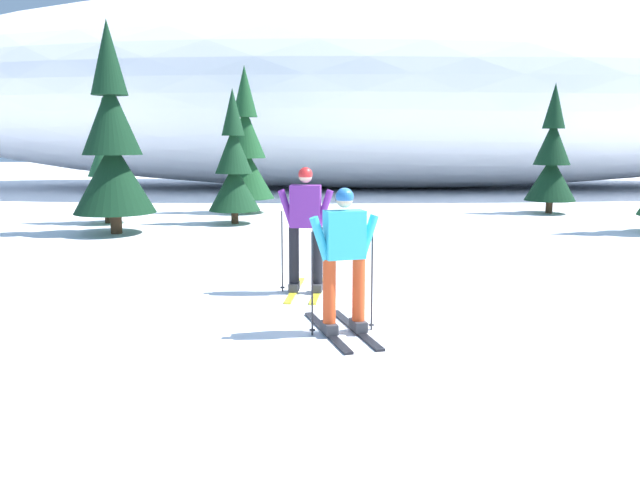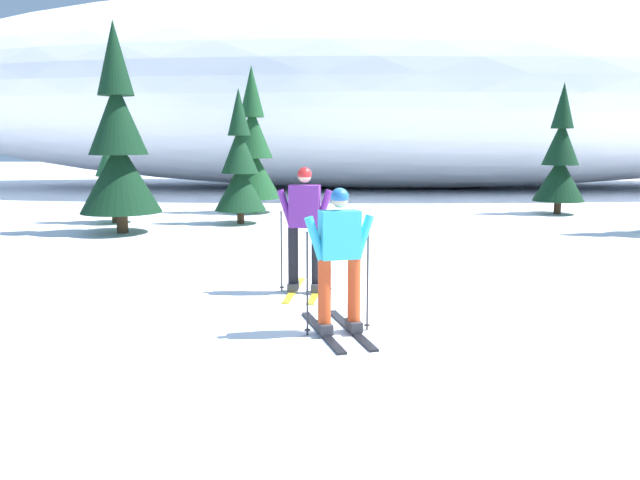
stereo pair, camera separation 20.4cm
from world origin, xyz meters
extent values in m
plane|color=white|center=(0.00, 0.00, 0.00)|extent=(120.00, 120.00, 0.00)
cube|color=black|center=(-1.11, -0.88, 0.01)|extent=(0.56, 1.60, 0.03)
cube|color=black|center=(-0.77, -0.78, 0.01)|extent=(0.56, 1.60, 0.03)
cube|color=#38383D|center=(-1.09, -0.97, 0.09)|extent=(0.21, 0.31, 0.12)
cube|color=#38383D|center=(-0.74, -0.87, 0.09)|extent=(0.21, 0.31, 0.12)
cylinder|color=#DB471E|center=(-1.09, -0.97, 0.52)|extent=(0.15, 0.15, 0.75)
cylinder|color=#DB471E|center=(-0.74, -0.87, 0.52)|extent=(0.15, 0.15, 0.75)
cube|color=#33B7D6|center=(-0.91, -0.92, 1.17)|extent=(0.50, 0.36, 0.55)
cylinder|color=#33B7D6|center=(-1.18, -1.00, 1.10)|extent=(0.29, 0.17, 0.58)
cylinder|color=#33B7D6|center=(-0.65, -0.84, 1.10)|extent=(0.29, 0.17, 0.58)
sphere|color=beige|center=(-0.91, -0.92, 1.57)|extent=(0.19, 0.19, 0.19)
sphere|color=#2366B2|center=(-0.91, -0.92, 1.60)|extent=(0.21, 0.21, 0.21)
cube|color=black|center=(-0.94, -0.84, 1.58)|extent=(0.15, 0.08, 0.07)
cylinder|color=#2D2D33|center=(-1.28, -0.97, 0.61)|extent=(0.02, 0.02, 1.21)
cylinder|color=#2D2D33|center=(-1.28, -0.97, 0.06)|extent=(0.07, 0.07, 0.01)
cylinder|color=#2D2D33|center=(-0.58, -0.76, 0.61)|extent=(0.02, 0.02, 1.21)
cylinder|color=#2D2D33|center=(-0.58, -0.76, 0.06)|extent=(0.07, 0.07, 0.01)
cube|color=gold|center=(-1.57, 1.20, 0.01)|extent=(0.26, 1.60, 0.03)
cube|color=gold|center=(-1.22, 1.17, 0.01)|extent=(0.26, 1.60, 0.03)
cube|color=#38383D|center=(-1.58, 1.10, 0.09)|extent=(0.17, 0.29, 0.12)
cube|color=#38383D|center=(-1.23, 1.07, 0.09)|extent=(0.17, 0.29, 0.12)
cylinder|color=black|center=(-1.58, 1.10, 0.57)|extent=(0.15, 0.15, 0.83)
cylinder|color=black|center=(-1.23, 1.07, 0.57)|extent=(0.15, 0.15, 0.83)
cube|color=#6B2889|center=(-1.40, 1.09, 1.29)|extent=(0.46, 0.28, 0.61)
cylinder|color=#6B2889|center=(-1.67, 1.11, 1.24)|extent=(0.28, 0.13, 0.58)
cylinder|color=#6B2889|center=(-1.13, 1.06, 1.24)|extent=(0.28, 0.13, 0.58)
sphere|color=beige|center=(-1.40, 1.09, 1.72)|extent=(0.19, 0.19, 0.19)
sphere|color=red|center=(-1.40, 1.09, 1.75)|extent=(0.21, 0.21, 0.21)
cube|color=black|center=(-1.39, 1.17, 1.73)|extent=(0.15, 0.05, 0.07)
cylinder|color=#2D2D33|center=(-1.75, 1.18, 0.60)|extent=(0.02, 0.02, 1.21)
cylinder|color=#2D2D33|center=(-1.75, 1.18, 0.06)|extent=(0.07, 0.07, 0.01)
cylinder|color=#2D2D33|center=(-1.04, 1.11, 0.60)|extent=(0.02, 0.02, 1.21)
cylinder|color=#2D2D33|center=(-1.04, 1.11, 0.06)|extent=(0.07, 0.07, 0.01)
cylinder|color=#47301E|center=(-6.98, 9.10, 0.23)|extent=(0.18, 0.18, 0.46)
cone|color=#1E512D|center=(-6.98, 9.10, 0.93)|extent=(1.31, 1.31, 1.18)
cone|color=#1E512D|center=(-6.98, 9.10, 1.87)|extent=(0.94, 0.94, 1.18)
cone|color=#1E512D|center=(-6.98, 9.10, 2.81)|extent=(0.58, 0.58, 1.18)
cylinder|color=#47301E|center=(-6.14, 7.15, 0.34)|extent=(0.27, 0.27, 0.68)
cone|color=black|center=(-6.14, 7.15, 1.38)|extent=(1.94, 1.94, 1.74)
cone|color=black|center=(-6.14, 7.15, 2.77)|extent=(1.40, 1.40, 1.74)
cone|color=black|center=(-6.14, 7.15, 4.16)|extent=(0.85, 0.85, 1.74)
cylinder|color=#47301E|center=(-3.51, 8.98, 0.24)|extent=(0.20, 0.20, 0.49)
cone|color=#14381E|center=(-3.51, 8.98, 0.99)|extent=(1.40, 1.40, 1.25)
cone|color=#14381E|center=(-3.51, 8.98, 1.99)|extent=(1.01, 1.01, 1.25)
cone|color=#14381E|center=(-3.51, 8.98, 2.99)|extent=(0.61, 0.61, 1.25)
cylinder|color=#47301E|center=(-3.50, 11.68, 0.30)|extent=(0.24, 0.24, 0.61)
cone|color=#194723|center=(-3.50, 11.68, 1.23)|extent=(1.74, 1.74, 1.56)
cone|color=#194723|center=(-3.50, 11.68, 2.48)|extent=(1.25, 1.25, 1.56)
cone|color=#194723|center=(-3.50, 11.68, 3.73)|extent=(0.77, 0.77, 1.56)
cylinder|color=#47301E|center=(5.93, 11.49, 0.27)|extent=(0.21, 0.21, 0.54)
cone|color=black|center=(5.93, 11.49, 1.09)|extent=(1.53, 1.53, 1.37)
cone|color=black|center=(5.93, 11.49, 2.19)|extent=(1.10, 1.10, 1.37)
cone|color=black|center=(5.93, 11.49, 3.29)|extent=(0.68, 0.68, 1.37)
ellipsoid|color=white|center=(2.18, 22.57, 4.55)|extent=(50.33, 15.70, 9.11)
camera|label=1|loc=(-1.19, -8.00, 2.22)|focal=35.39mm
camera|label=2|loc=(-0.99, -8.00, 2.22)|focal=35.39mm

